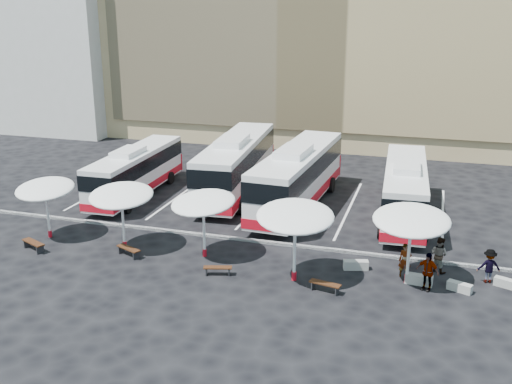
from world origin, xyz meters
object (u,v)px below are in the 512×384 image
(sunshade_2, at_px, (203,203))
(wood_bench_3, at_px, (325,285))
(bus_3, at_px, (405,188))
(wood_bench_1, at_px, (129,250))
(conc_bench_0, at_px, (356,265))
(bus_0, at_px, (136,170))
(passenger_3, at_px, (489,266))
(bus_1, at_px, (236,163))
(bus_2, at_px, (298,175))
(conc_bench_2, at_px, (460,287))
(sunshade_0, at_px, (45,189))
(passenger_0, at_px, (405,260))
(wood_bench_0, at_px, (33,244))
(passenger_2, at_px, (427,272))
(sunshade_4, at_px, (411,220))
(conc_bench_3, at_px, (507,283))
(passenger_1, at_px, (440,255))
(wood_bench_2, at_px, (218,269))
(sunshade_3, at_px, (295,216))
(sunshade_1, at_px, (121,196))
(conc_bench_1, at_px, (419,280))

(sunshade_2, bearing_deg, wood_bench_3, -17.87)
(bus_3, xyz_separation_m, wood_bench_1, (-13.80, -10.64, -1.58))
(conc_bench_0, bearing_deg, bus_0, 154.33)
(wood_bench_1, height_order, passenger_3, passenger_3)
(bus_0, height_order, conc_bench_0, bus_0)
(wood_bench_1, bearing_deg, conc_bench_0, 8.94)
(wood_bench_1, bearing_deg, bus_1, 81.31)
(bus_0, relative_size, bus_3, 0.93)
(bus_2, relative_size, conc_bench_2, 11.84)
(wood_bench_3, bearing_deg, sunshade_0, 172.40)
(passenger_0, bearing_deg, wood_bench_0, -179.68)
(wood_bench_3, bearing_deg, bus_1, 123.59)
(passenger_2, bearing_deg, sunshade_2, -160.81)
(wood_bench_1, xyz_separation_m, conc_bench_2, (17.08, 0.85, -0.15))
(bus_3, height_order, passenger_0, bus_3)
(wood_bench_0, bearing_deg, sunshade_4, 5.36)
(conc_bench_3, bearing_deg, passenger_1, 164.65)
(bus_1, distance_m, wood_bench_3, 16.46)
(sunshade_4, xyz_separation_m, passenger_0, (-0.17, 0.72, -2.40))
(sunshade_0, relative_size, wood_bench_0, 2.23)
(bus_0, relative_size, wood_bench_1, 7.03)
(bus_1, xyz_separation_m, passenger_1, (14.17, -9.72, -1.26))
(wood_bench_2, xyz_separation_m, conc_bench_2, (11.64, 1.67, -0.12))
(sunshade_0, relative_size, passenger_3, 2.20)
(sunshade_0, distance_m, sunshade_3, 15.11)
(sunshade_1, relative_size, passenger_3, 2.41)
(bus_0, xyz_separation_m, conc_bench_0, (16.73, -8.04, -1.59))
(wood_bench_0, height_order, conc_bench_1, wood_bench_0)
(wood_bench_1, bearing_deg, conc_bench_1, 3.98)
(sunshade_3, distance_m, passenger_3, 9.81)
(bus_0, distance_m, passenger_3, 24.37)
(conc_bench_1, bearing_deg, wood_bench_1, -176.02)
(wood_bench_0, bearing_deg, passenger_3, 7.44)
(wood_bench_0, height_order, wood_bench_1, wood_bench_0)
(sunshade_1, bearing_deg, wood_bench_1, -50.35)
(bus_3, distance_m, wood_bench_2, 14.27)
(passenger_0, relative_size, passenger_1, 0.92)
(wood_bench_2, distance_m, conc_bench_0, 7.11)
(sunshade_2, bearing_deg, wood_bench_0, -167.82)
(bus_0, xyz_separation_m, passenger_0, (19.16, -8.17, -0.96))
(sunshade_3, relative_size, wood_bench_2, 3.12)
(bus_0, relative_size, conc_bench_3, 9.93)
(wood_bench_0, bearing_deg, conc_bench_0, 8.90)
(sunshade_0, xyz_separation_m, passenger_3, (24.18, 1.12, -2.07))
(sunshade_0, bearing_deg, wood_bench_3, -7.60)
(wood_bench_0, height_order, conc_bench_2, wood_bench_0)
(bus_3, bearing_deg, wood_bench_3, -106.89)
(sunshade_4, distance_m, conc_bench_0, 4.08)
(bus_2, xyz_separation_m, wood_bench_0, (-12.25, -11.65, -1.80))
(sunshade_3, relative_size, passenger_0, 2.68)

